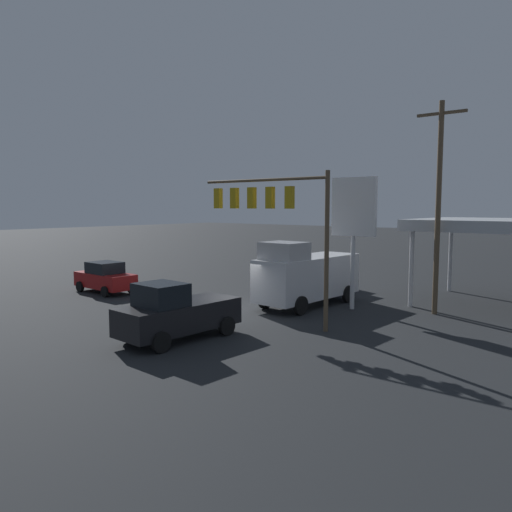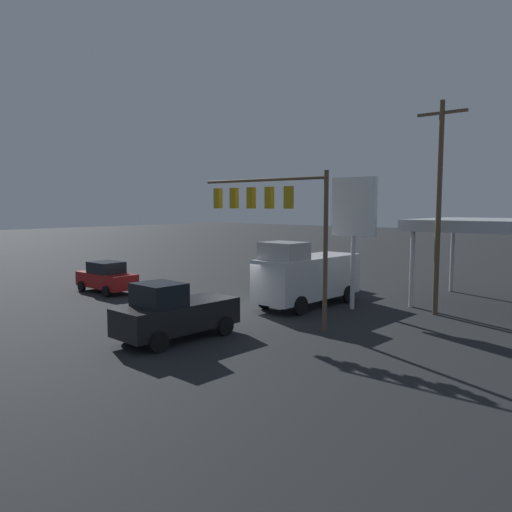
{
  "view_description": "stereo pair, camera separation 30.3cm",
  "coord_description": "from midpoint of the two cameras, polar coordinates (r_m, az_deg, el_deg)",
  "views": [
    {
      "loc": [
        -16.54,
        18.31,
        5.4
      ],
      "look_at": [
        0.0,
        -2.0,
        2.77
      ],
      "focal_mm": 35.0,
      "sensor_mm": 36.0,
      "label": 1
    },
    {
      "loc": [
        -16.78,
        18.12,
        5.4
      ],
      "look_at": [
        0.0,
        -2.0,
        2.77
      ],
      "focal_mm": 35.0,
      "sensor_mm": 36.0,
      "label": 2
    }
  ],
  "objects": [
    {
      "name": "utility_pole",
      "position": [
        26.17,
        20.47,
        5.63
      ],
      "size": [
        2.4,
        0.26,
        10.46
      ],
      "color": "brown",
      "rests_on": "ground"
    },
    {
      "name": "sedan_far",
      "position": [
        32.67,
        -16.46,
        -2.34
      ],
      "size": [
        4.46,
        2.18,
        1.93
      ],
      "rotation": [
        0.0,
        0.0,
        -0.03
      ],
      "color": "maroon",
      "rests_on": "ground"
    },
    {
      "name": "price_sign",
      "position": [
        26.36,
        11.45,
        4.81
      ],
      "size": [
        2.49,
        0.27,
        6.88
      ],
      "color": "silver",
      "rests_on": "ground"
    },
    {
      "name": "hatchback_crossing",
      "position": [
        32.06,
        8.73,
        -2.33
      ],
      "size": [
        2.1,
        3.87,
        1.97
      ],
      "rotation": [
        0.0,
        0.0,
        1.53
      ],
      "color": "navy",
      "rests_on": "ground"
    },
    {
      "name": "pickup_parked",
      "position": [
        20.51,
        -8.89,
        -6.42
      ],
      "size": [
        2.49,
        5.3,
        2.4
      ],
      "rotation": [
        0.0,
        0.0,
        1.52
      ],
      "color": "black",
      "rests_on": "ground"
    },
    {
      "name": "delivery_truck",
      "position": [
        27.02,
        6.09,
        -2.19
      ],
      "size": [
        2.81,
        6.9,
        3.58
      ],
      "rotation": [
        0.0,
        0.0,
        1.52
      ],
      "color": "silver",
      "rests_on": "ground"
    },
    {
      "name": "traffic_signal_assembly",
      "position": [
        23.09,
        2.05,
        5.45
      ],
      "size": [
        7.13,
        0.43,
        6.9
      ],
      "color": "brown",
      "rests_on": "ground"
    },
    {
      "name": "ground_plane",
      "position": [
        25.26,
        -2.58,
        -6.62
      ],
      "size": [
        200.0,
        200.0,
        0.0
      ],
      "primitive_type": "plane",
      "color": "black"
    }
  ]
}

